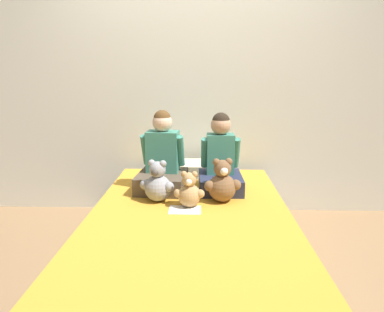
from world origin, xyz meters
TOP-DOWN VIEW (x-y plane):
  - ground_plane at (0.00, 0.00)m, footprint 14.00×14.00m
  - wall_behind_bed at (0.00, 1.16)m, footprint 8.00×0.06m
  - bed at (0.00, 0.00)m, footprint 1.31×2.04m
  - child_on_left at (-0.23, 0.47)m, footprint 0.39×0.43m
  - child_on_right at (0.21, 0.47)m, footprint 0.33×0.39m
  - teddy_bear_held_by_left_child at (-0.23, 0.20)m, footprint 0.24×0.19m
  - teddy_bear_held_by_right_child at (0.22, 0.20)m, footprint 0.26×0.20m
  - teddy_bear_between_children at (-0.01, 0.10)m, footprint 0.21×0.16m
  - pillow_at_headboard at (0.00, 0.84)m, footprint 0.54×0.30m
  - sign_card at (-0.04, 0.03)m, footprint 0.21×0.15m

SIDE VIEW (x-z plane):
  - ground_plane at x=0.00m, z-range 0.00..0.00m
  - bed at x=0.00m, z-range 0.00..0.44m
  - sign_card at x=-0.04m, z-range 0.44..0.45m
  - pillow_at_headboard at x=0.00m, z-range 0.44..0.55m
  - teddy_bear_between_children at x=-0.01m, z-range 0.42..0.67m
  - teddy_bear_held_by_left_child at x=-0.23m, z-range 0.42..0.72m
  - teddy_bear_held_by_right_child at x=0.22m, z-range 0.42..0.73m
  - child_on_left at x=-0.23m, z-range 0.36..0.96m
  - child_on_right at x=0.21m, z-range 0.37..0.96m
  - wall_behind_bed at x=0.00m, z-range 0.00..2.50m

